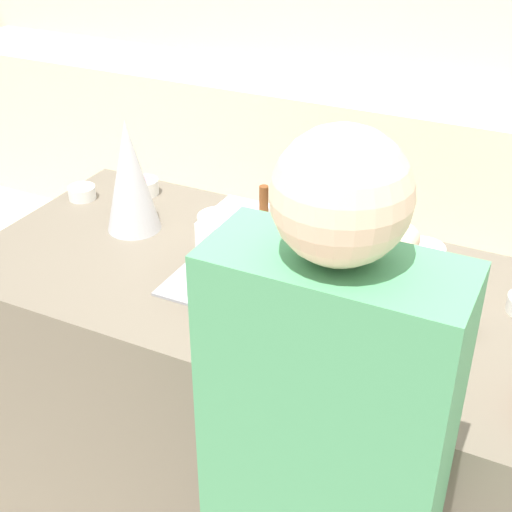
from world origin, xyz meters
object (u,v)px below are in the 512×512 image
(baking_tray, at_px, (244,283))
(decorative_tree, at_px, (130,176))
(gingerbread_house, at_px, (244,247))
(candy_bowl_near_tray_left, at_px, (422,253))
(candy_bowl_beside_tree, at_px, (220,222))
(candy_bowl_behind_tray, at_px, (334,235))
(candy_bowl_far_left, at_px, (82,192))
(person, at_px, (321,511))
(candy_bowl_far_right, at_px, (457,322))
(candy_bowl_center_rear, at_px, (144,186))

(baking_tray, xyz_separation_m, decorative_tree, (-0.45, 0.14, 0.17))
(gingerbread_house, height_order, candy_bowl_near_tray_left, gingerbread_house)
(candy_bowl_beside_tree, bearing_deg, candy_bowl_behind_tray, 13.92)
(baking_tray, distance_m, candy_bowl_far_left, 0.77)
(candy_bowl_far_left, xyz_separation_m, candy_bowl_behind_tray, (0.87, 0.10, -0.00))
(candy_bowl_near_tray_left, height_order, person, person)
(candy_bowl_far_left, relative_size, candy_bowl_near_tray_left, 0.70)
(candy_bowl_far_right, bearing_deg, person, -101.74)
(baking_tray, relative_size, decorative_tree, 1.10)
(candy_bowl_beside_tree, distance_m, candy_bowl_behind_tray, 0.36)
(baking_tray, height_order, candy_bowl_far_right, candy_bowl_far_right)
(decorative_tree, bearing_deg, gingerbread_house, -16.79)
(candy_bowl_far_right, distance_m, candy_bowl_center_rear, 1.18)
(baking_tray, relative_size, gingerbread_house, 1.38)
(decorative_tree, bearing_deg, candy_bowl_center_rear, 116.58)
(decorative_tree, distance_m, person, 1.16)
(gingerbread_house, distance_m, candy_bowl_far_left, 0.78)
(decorative_tree, relative_size, candy_bowl_beside_tree, 2.57)
(candy_bowl_far_left, relative_size, candy_bowl_center_rear, 0.95)
(candy_bowl_center_rear, bearing_deg, candy_bowl_far_left, -143.64)
(candy_bowl_center_rear, bearing_deg, person, -41.64)
(candy_bowl_far_right, xyz_separation_m, person, (-0.12, -0.58, -0.12))
(gingerbread_house, relative_size, candy_bowl_near_tray_left, 2.17)
(candy_bowl_center_rear, relative_size, candy_bowl_behind_tray, 0.72)
(decorative_tree, height_order, candy_bowl_beside_tree, decorative_tree)
(gingerbread_house, bearing_deg, candy_bowl_behind_tray, 67.86)
(candy_bowl_far_right, height_order, person, person)
(gingerbread_house, xyz_separation_m, candy_bowl_behind_tray, (0.14, 0.34, -0.10))
(decorative_tree, relative_size, candy_bowl_near_tray_left, 2.72)
(gingerbread_house, distance_m, candy_bowl_near_tray_left, 0.53)
(gingerbread_house, distance_m, candy_bowl_far_right, 0.58)
(candy_bowl_beside_tree, bearing_deg, decorative_tree, -155.18)
(candy_bowl_far_right, distance_m, candy_bowl_near_tray_left, 0.33)
(baking_tray, height_order, candy_bowl_near_tray_left, candy_bowl_near_tray_left)
(candy_bowl_behind_tray, bearing_deg, candy_bowl_near_tray_left, -1.31)
(candy_bowl_center_rear, height_order, candy_bowl_behind_tray, candy_bowl_center_rear)
(candy_bowl_beside_tree, relative_size, candy_bowl_far_right, 1.36)
(candy_bowl_far_left, distance_m, person, 1.42)
(candy_bowl_far_left, bearing_deg, candy_bowl_center_rear, 36.36)
(baking_tray, bearing_deg, candy_bowl_near_tray_left, 39.07)
(candy_bowl_beside_tree, bearing_deg, baking_tray, -49.63)
(candy_bowl_behind_tray, bearing_deg, baking_tray, -112.17)
(decorative_tree, bearing_deg, candy_bowl_near_tray_left, 12.60)
(candy_bowl_near_tray_left, distance_m, candy_bowl_behind_tray, 0.27)
(decorative_tree, height_order, candy_bowl_center_rear, decorative_tree)
(person, bearing_deg, candy_bowl_beside_tree, 129.84)
(candy_bowl_far_right, height_order, candy_bowl_behind_tray, candy_bowl_far_right)
(gingerbread_house, distance_m, candy_bowl_behind_tray, 0.37)
(candy_bowl_near_tray_left, height_order, candy_bowl_behind_tray, candy_bowl_near_tray_left)
(candy_bowl_beside_tree, bearing_deg, person, -50.16)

